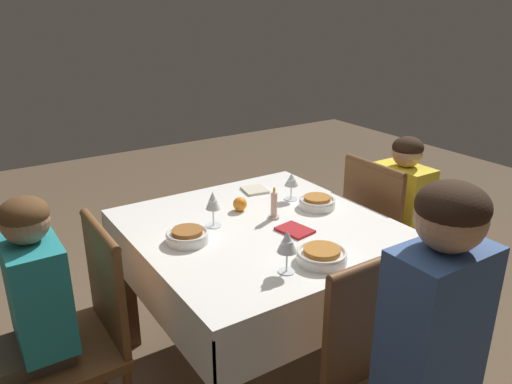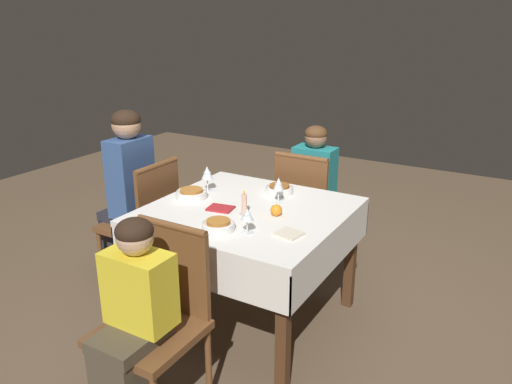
{
  "view_description": "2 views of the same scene",
  "coord_description": "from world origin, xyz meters",
  "px_view_note": "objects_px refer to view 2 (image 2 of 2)",
  "views": [
    {
      "loc": [
        -1.67,
        1.11,
        1.67
      ],
      "look_at": [
        0.07,
        -0.02,
        0.88
      ],
      "focal_mm": 35.0,
      "sensor_mm": 36.0,
      "label": 1
    },
    {
      "loc": [
        1.41,
        -2.32,
        1.8
      ],
      "look_at": [
        0.08,
        -0.05,
        0.88
      ],
      "focal_mm": 35.0,
      "sensor_mm": 36.0,
      "label": 2
    }
  ],
  "objects_px": {
    "bowl_west": "(192,193)",
    "wine_glass_north": "(279,185)",
    "person_adult_denim": "(127,187)",
    "wine_glass_south": "(247,215)",
    "chair_north": "(307,205)",
    "bowl_south": "(218,225)",
    "napkin_spare_side": "(289,234)",
    "dining_table": "(248,224)",
    "chair_west": "(146,218)",
    "chair_south": "(158,313)",
    "person_child_teal": "(317,188)",
    "orange_fruit": "(276,210)",
    "bowl_north": "(279,189)",
    "wine_glass_west": "(207,173)",
    "candle_centerpiece": "(244,206)",
    "person_child_yellow": "(131,321)",
    "napkin_red_folded": "(221,208)"
  },
  "relations": [
    {
      "from": "orange_fruit",
      "to": "bowl_north",
      "type": "bearing_deg",
      "value": 115.08
    },
    {
      "from": "bowl_west",
      "to": "wine_glass_north",
      "type": "distance_m",
      "value": 0.55
    },
    {
      "from": "chair_south",
      "to": "person_child_teal",
      "type": "bearing_deg",
      "value": 89.94
    },
    {
      "from": "chair_south",
      "to": "person_adult_denim",
      "type": "distance_m",
      "value": 1.33
    },
    {
      "from": "chair_north",
      "to": "wine_glass_north",
      "type": "bearing_deg",
      "value": 98.54
    },
    {
      "from": "chair_south",
      "to": "candle_centerpiece",
      "type": "bearing_deg",
      "value": 88.01
    },
    {
      "from": "candle_centerpiece",
      "to": "chair_south",
      "type": "bearing_deg",
      "value": -91.99
    },
    {
      "from": "person_child_yellow",
      "to": "bowl_south",
      "type": "xyz_separation_m",
      "value": [
        0.02,
        0.65,
        0.22
      ]
    },
    {
      "from": "chair_north",
      "to": "wine_glass_north",
      "type": "xyz_separation_m",
      "value": [
        0.1,
        -0.65,
        0.35
      ]
    },
    {
      "from": "person_adult_denim",
      "to": "wine_glass_south",
      "type": "distance_m",
      "value": 1.23
    },
    {
      "from": "candle_centerpiece",
      "to": "napkin_red_folded",
      "type": "distance_m",
      "value": 0.17
    },
    {
      "from": "person_adult_denim",
      "to": "napkin_spare_side",
      "type": "distance_m",
      "value": 1.39
    },
    {
      "from": "person_child_teal",
      "to": "person_adult_denim",
      "type": "bearing_deg",
      "value": 43.64
    },
    {
      "from": "person_child_yellow",
      "to": "wine_glass_south",
      "type": "height_order",
      "value": "person_child_yellow"
    },
    {
      "from": "dining_table",
      "to": "person_adult_denim",
      "type": "relative_size",
      "value": 0.9
    },
    {
      "from": "wine_glass_north",
      "to": "orange_fruit",
      "type": "distance_m",
      "value": 0.22
    },
    {
      "from": "chair_north",
      "to": "candle_centerpiece",
      "type": "distance_m",
      "value": 0.97
    },
    {
      "from": "orange_fruit",
      "to": "chair_north",
      "type": "bearing_deg",
      "value": 102.35
    },
    {
      "from": "person_adult_denim",
      "to": "napkin_spare_side",
      "type": "bearing_deg",
      "value": 79.93
    },
    {
      "from": "chair_west",
      "to": "chair_north",
      "type": "height_order",
      "value": "same"
    },
    {
      "from": "person_child_teal",
      "to": "bowl_north",
      "type": "height_order",
      "value": "person_child_teal"
    },
    {
      "from": "wine_glass_south",
      "to": "candle_centerpiece",
      "type": "relative_size",
      "value": 0.92
    },
    {
      "from": "person_adult_denim",
      "to": "orange_fruit",
      "type": "height_order",
      "value": "person_adult_denim"
    },
    {
      "from": "dining_table",
      "to": "orange_fruit",
      "type": "relative_size",
      "value": 16.78
    },
    {
      "from": "wine_glass_south",
      "to": "napkin_red_folded",
      "type": "bearing_deg",
      "value": 145.7
    },
    {
      "from": "chair_west",
      "to": "bowl_south",
      "type": "xyz_separation_m",
      "value": [
        0.87,
        -0.37,
        0.27
      ]
    },
    {
      "from": "chair_west",
      "to": "chair_south",
      "type": "bearing_deg",
      "value": 44.84
    },
    {
      "from": "person_child_teal",
      "to": "wine_glass_south",
      "type": "relative_size",
      "value": 7.8
    },
    {
      "from": "bowl_west",
      "to": "orange_fruit",
      "type": "height_order",
      "value": "orange_fruit"
    },
    {
      "from": "dining_table",
      "to": "wine_glass_south",
      "type": "relative_size",
      "value": 8.08
    },
    {
      "from": "chair_west",
      "to": "napkin_red_folded",
      "type": "height_order",
      "value": "chair_west"
    },
    {
      "from": "bowl_north",
      "to": "candle_centerpiece",
      "type": "xyz_separation_m",
      "value": [
        0.01,
        -0.44,
        0.03
      ]
    },
    {
      "from": "wine_glass_south",
      "to": "chair_north",
      "type": "bearing_deg",
      "value": 98.44
    },
    {
      "from": "bowl_west",
      "to": "candle_centerpiece",
      "type": "xyz_separation_m",
      "value": [
        0.44,
        -0.08,
        0.03
      ]
    },
    {
      "from": "person_adult_denim",
      "to": "wine_glass_south",
      "type": "relative_size",
      "value": 9.01
    },
    {
      "from": "chair_north",
      "to": "wine_glass_west",
      "type": "distance_m",
      "value": 0.87
    },
    {
      "from": "dining_table",
      "to": "chair_north",
      "type": "xyz_separation_m",
      "value": [
        0.01,
        0.82,
        -0.15
      ]
    },
    {
      "from": "dining_table",
      "to": "wine_glass_west",
      "type": "relative_size",
      "value": 6.74
    },
    {
      "from": "dining_table",
      "to": "napkin_spare_side",
      "type": "height_order",
      "value": "napkin_spare_side"
    },
    {
      "from": "bowl_south",
      "to": "chair_north",
      "type": "bearing_deg",
      "value": 90.7
    },
    {
      "from": "chair_north",
      "to": "bowl_south",
      "type": "height_order",
      "value": "chair_north"
    },
    {
      "from": "chair_west",
      "to": "person_adult_denim",
      "type": "distance_m",
      "value": 0.25
    },
    {
      "from": "chair_south",
      "to": "bowl_south",
      "type": "distance_m",
      "value": 0.55
    },
    {
      "from": "chair_west",
      "to": "person_child_teal",
      "type": "distance_m",
      "value": 1.29
    },
    {
      "from": "candle_centerpiece",
      "to": "napkin_red_folded",
      "type": "height_order",
      "value": "candle_centerpiece"
    },
    {
      "from": "chair_south",
      "to": "orange_fruit",
      "type": "height_order",
      "value": "chair_south"
    },
    {
      "from": "bowl_south",
      "to": "wine_glass_west",
      "type": "bearing_deg",
      "value": 130.53
    },
    {
      "from": "chair_south",
      "to": "wine_glass_west",
      "type": "distance_m",
      "value": 1.11
    },
    {
      "from": "person_child_teal",
      "to": "candle_centerpiece",
      "type": "xyz_separation_m",
      "value": [
        0.02,
        -1.09,
        0.21
      ]
    },
    {
      "from": "wine_glass_west",
      "to": "napkin_spare_side",
      "type": "height_order",
      "value": "wine_glass_west"
    }
  ]
}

